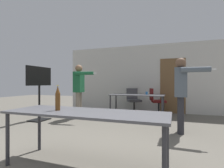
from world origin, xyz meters
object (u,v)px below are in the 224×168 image
Objects in this scene: office_chair_side_rolled at (157,102)px; beer_bottle at (58,98)px; tv_screen at (39,88)px; person_left_plaid at (181,88)px; office_chair_mid_tucked at (133,101)px; drink_cup at (147,93)px; person_right_polo at (79,86)px.

beer_bottle is (-0.90, -4.42, 0.47)m from office_chair_side_rolled.
tv_screen is 4.68× the size of beer_bottle.
office_chair_mid_tucked is (-1.63, 2.36, -0.58)m from person_left_plaid.
drink_cup is (-1.02, 1.64, -0.22)m from person_left_plaid.
office_chair_side_rolled is (3.24, 2.22, -0.55)m from tv_screen.
beer_bottle reaches higher than office_chair_mid_tucked.
tv_screen is 0.94× the size of person_right_polo.
person_right_polo is (-3.05, 0.73, 0.03)m from person_left_plaid.
person_right_polo reaches higher than office_chair_mid_tucked.
person_left_plaid is at bearing 93.43° from office_chair_mid_tucked.
person_left_plaid reaches higher than drink_cup.
office_chair_mid_tucked is 0.99× the size of office_chair_side_rolled.
drink_cup is at bearing -147.37° from person_left_plaid.
beer_bottle reaches higher than office_chair_side_rolled.
tv_screen is 3.96m from office_chair_side_rolled.
office_chair_side_rolled is at bearing 78.52° from beer_bottle.
drink_cup is (0.61, -0.71, 0.36)m from office_chair_mid_tucked.
tv_screen reaches higher than office_chair_mid_tucked.
person_left_plaid is 17.44× the size of drink_cup.
office_chair_mid_tucked is 9.53× the size of drink_cup.
office_chair_mid_tucked is at bearing 130.60° from drink_cup.
person_right_polo is 2.24m from drink_cup.
person_right_polo reaches higher than drink_cup.
person_left_plaid reaches higher than beer_bottle.
person_left_plaid is at bearing -58.18° from drink_cup.
drink_cup is at bearing 80.62° from beer_bottle.
office_chair_mid_tucked is 0.89m from office_chair_side_rolled.
beer_bottle is (-1.66, -2.20, -0.11)m from person_left_plaid.
person_left_plaid is at bearing 1.20° from office_chair_side_rolled.
office_chair_side_rolled is at bearing 113.45° from person_right_polo.
office_chair_mid_tucked is 1.01m from drink_cup.
beer_bottle is at bearing 15.93° from person_right_polo.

